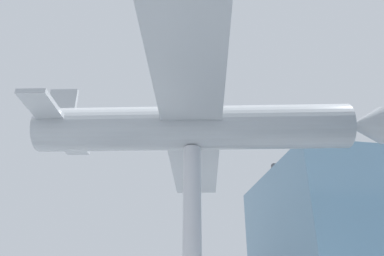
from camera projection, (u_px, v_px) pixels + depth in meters
The scene contains 2 objects.
support_pylon_central at pixel (192, 247), 12.25m from camera, with size 0.63×0.63×7.09m.
suspended_airplane at pixel (198, 128), 14.21m from camera, with size 16.40×13.41×2.62m.
Camera 1 is at (12.54, -2.06, 1.56)m, focal length 35.00 mm.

